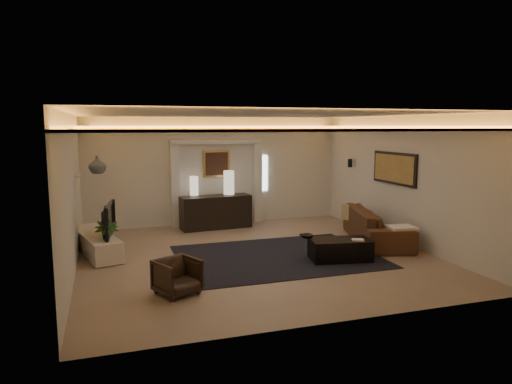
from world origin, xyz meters
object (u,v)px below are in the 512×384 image
object	(u,v)px
sofa	(377,226)
coffee_table	(340,250)
console	(216,213)
armchair	(177,277)

from	to	relation	value
sofa	coffee_table	distance (m)	1.90
console	coffee_table	size ratio (longest dim) A/B	1.55
console	armchair	world-z (taller)	console
sofa	coffee_table	xyz separation A→B (m)	(-1.54, -1.10, -0.17)
sofa	coffee_table	world-z (taller)	sofa
sofa	armchair	world-z (taller)	sofa
coffee_table	armchair	xyz separation A→B (m)	(-3.39, -0.92, 0.08)
console	coffee_table	xyz separation A→B (m)	(1.69, -3.68, -0.20)
console	coffee_table	bearing A→B (deg)	-69.82
sofa	armchair	distance (m)	5.33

